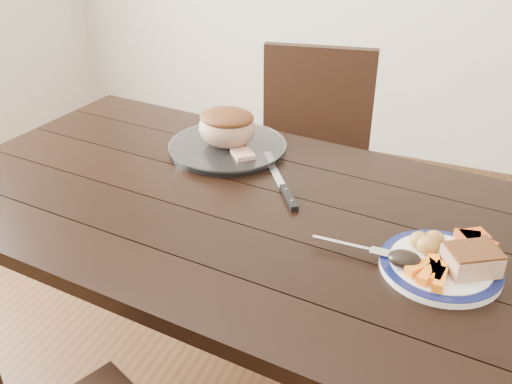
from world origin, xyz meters
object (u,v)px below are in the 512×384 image
at_px(chair_far, 312,160).
at_px(fork, 357,247).
at_px(serving_platter, 228,148).
at_px(dining_table, 231,229).
at_px(dinner_plate, 440,266).
at_px(carving_knife, 285,190).
at_px(pork_slice, 471,261).
at_px(roast_joint, 227,128).

height_order(chair_far, fork, chair_far).
bearing_deg(chair_far, fork, 103.07).
bearing_deg(serving_platter, dining_table, -63.25).
bearing_deg(serving_platter, dinner_plate, -27.88).
bearing_deg(carving_knife, dinner_plate, 32.04).
distance_m(serving_platter, pork_slice, 0.81).
bearing_deg(roast_joint, fork, -37.04).
height_order(dinner_plate, fork, fork).
distance_m(dining_table, roast_joint, 0.34).
bearing_deg(chair_far, carving_knife, 90.49).
distance_m(dining_table, fork, 0.39).
distance_m(dinner_plate, serving_platter, 0.76).
bearing_deg(chair_far, serving_platter, 65.00).
bearing_deg(dinner_plate, dining_table, 170.12).
bearing_deg(dining_table, fork, -17.03).
height_order(chair_far, roast_joint, chair_far).
bearing_deg(carving_knife, dining_table, -87.26).
height_order(serving_platter, roast_joint, roast_joint).
xyz_separation_m(chair_far, carving_knife, (0.12, -0.65, 0.23)).
bearing_deg(roast_joint, dining_table, -63.25).
height_order(chair_far, serving_platter, chair_far).
distance_m(serving_platter, fork, 0.62).
bearing_deg(dinner_plate, pork_slice, -4.76).
distance_m(dining_table, chair_far, 0.75).
xyz_separation_m(pork_slice, fork, (-0.24, -0.01, -0.02)).
bearing_deg(pork_slice, roast_joint, 153.71).
bearing_deg(fork, roast_joint, 143.15).
distance_m(chair_far, roast_joint, 0.58).
relative_size(pork_slice, fork, 0.58).
bearing_deg(fork, serving_platter, 143.15).
xyz_separation_m(dinner_plate, pork_slice, (0.06, -0.00, 0.04)).
bearing_deg(roast_joint, dinner_plate, -27.88).
bearing_deg(dining_table, roast_joint, 116.75).
distance_m(chair_far, fork, 0.96).
relative_size(serving_platter, roast_joint, 1.99).
bearing_deg(serving_platter, fork, -37.04).
bearing_deg(dinner_plate, roast_joint, 152.12).
relative_size(pork_slice, roast_joint, 0.59).
relative_size(dinner_plate, serving_platter, 0.74).
distance_m(pork_slice, carving_knife, 0.52).
bearing_deg(dinner_plate, fork, -174.70).
bearing_deg(serving_platter, carving_knife, -34.62).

